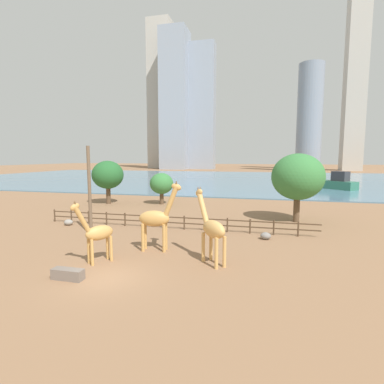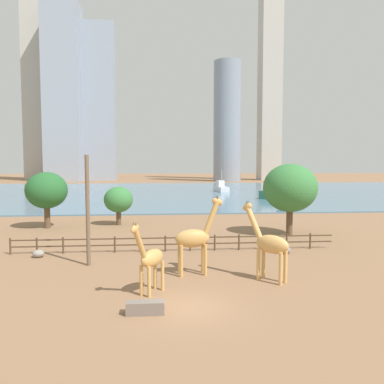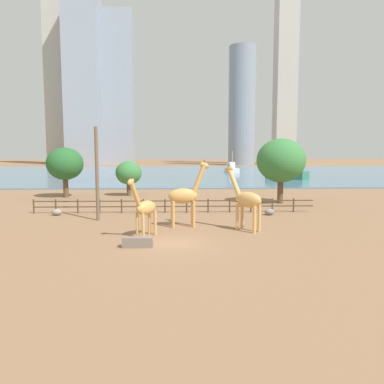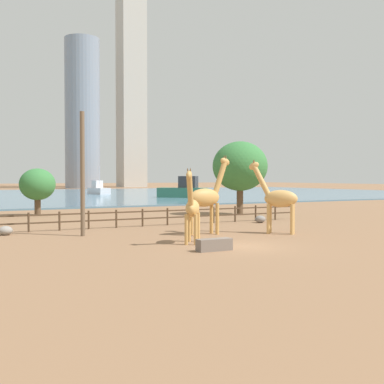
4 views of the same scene
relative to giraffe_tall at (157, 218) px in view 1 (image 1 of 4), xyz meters
name	(u,v)px [view 1 (image 1 of 4)]	position (x,y,z in m)	size (l,w,h in m)	color
ground_plane	(239,179)	(-0.90, 74.57, -2.37)	(400.00, 400.00, 0.00)	#8C6647
harbor_water	(238,179)	(-0.90, 71.57, -2.27)	(180.00, 86.00, 0.20)	slate
giraffe_tall	(157,218)	(0.00, 0.00, 0.00)	(3.21, 1.15, 5.10)	tan
giraffe_companion	(97,233)	(-2.75, -3.32, -0.42)	(1.96, 2.56, 4.14)	tan
giraffe_young	(212,228)	(4.34, -1.64, -0.10)	(2.69, 2.74, 4.81)	tan
utility_pole	(90,191)	(-7.20, 2.83, 1.47)	(0.28, 0.28, 7.69)	brown
boulder_near_fence	(266,236)	(7.63, 4.97, -2.08)	(0.86, 0.78, 0.58)	gray
boulder_by_pole	(68,222)	(-11.43, 5.45, -2.08)	(0.87, 0.77, 0.58)	gray
feeding_trough	(68,274)	(-2.93, -6.08, -2.07)	(1.80, 0.60, 0.60)	#72665B
enclosure_fence	(169,221)	(-1.30, 6.57, -1.62)	(26.12, 0.14, 1.30)	#4C3826
tree_left_large	(162,184)	(-7.02, 20.40, 0.57)	(3.34, 3.34, 4.48)	brown
tree_center_broad	(108,175)	(-14.67, 18.92, 1.79)	(4.48, 4.48, 6.22)	brown
tree_right_tall	(298,177)	(10.67, 12.68, 2.32)	(5.32, 5.32, 7.12)	brown
boat_ferry	(287,177)	(13.22, 70.06, -1.22)	(3.23, 6.64, 5.73)	silver
boat_sailboat	(336,183)	(21.47, 47.05, -0.94)	(8.02, 7.95, 3.65)	#337259
skyline_tower_needle	(310,118)	(26.11, 133.08, 22.46)	(11.54, 11.54, 49.67)	gray
skyline_block_central	(175,101)	(-42.74, 141.88, 35.02)	(14.33, 14.92, 74.79)	#939EAD
skyline_tower_glass	(200,107)	(-29.94, 147.05, 31.88)	(16.80, 8.11, 68.51)	#939EAD
skyline_block_left	(356,74)	(47.52, 144.67, 43.93)	(9.15, 9.13, 92.61)	#B7B2A8
skyline_block_right	(161,96)	(-55.81, 154.92, 40.78)	(13.60, 11.53, 86.31)	#B7B2A8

